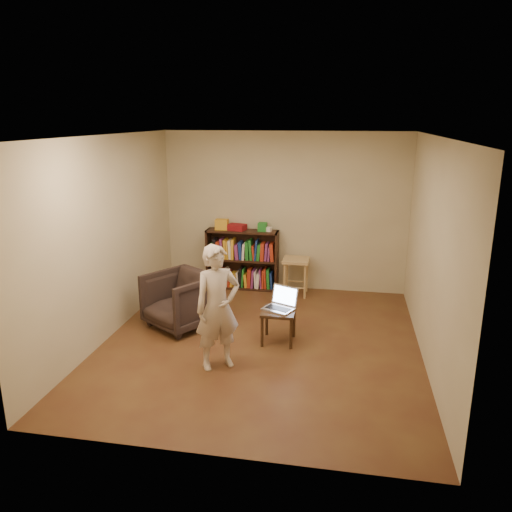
% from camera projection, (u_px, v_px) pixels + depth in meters
% --- Properties ---
extents(floor, '(4.50, 4.50, 0.00)m').
position_uv_depth(floor, '(261.00, 343.00, 6.42)').
color(floor, '#4D2718').
rests_on(floor, ground).
extents(ceiling, '(4.50, 4.50, 0.00)m').
position_uv_depth(ceiling, '(261.00, 136.00, 5.72)').
color(ceiling, silver).
rests_on(ceiling, wall_back).
extents(wall_back, '(4.00, 0.00, 4.00)m').
position_uv_depth(wall_back, '(284.00, 212.00, 8.20)').
color(wall_back, beige).
rests_on(wall_back, floor).
extents(wall_left, '(0.00, 4.50, 4.50)m').
position_uv_depth(wall_left, '(108.00, 239.00, 6.42)').
color(wall_left, beige).
rests_on(wall_left, floor).
extents(wall_right, '(0.00, 4.50, 4.50)m').
position_uv_depth(wall_right, '(432.00, 253.00, 5.72)').
color(wall_right, beige).
rests_on(wall_right, floor).
extents(bookshelf, '(1.20, 0.30, 1.00)m').
position_uv_depth(bookshelf, '(243.00, 263.00, 8.40)').
color(bookshelf, black).
rests_on(bookshelf, floor).
extents(box_yellow, '(0.21, 0.16, 0.17)m').
position_uv_depth(box_yellow, '(222.00, 224.00, 8.29)').
color(box_yellow, gold).
rests_on(box_yellow, bookshelf).
extents(red_cloth, '(0.33, 0.27, 0.10)m').
position_uv_depth(red_cloth, '(237.00, 227.00, 8.25)').
color(red_cloth, maroon).
rests_on(red_cloth, bookshelf).
extents(box_green, '(0.14, 0.14, 0.14)m').
position_uv_depth(box_green, '(263.00, 227.00, 8.18)').
color(box_green, '#217D29').
rests_on(box_green, bookshelf).
extents(box_white, '(0.11, 0.11, 0.07)m').
position_uv_depth(box_white, '(269.00, 229.00, 8.16)').
color(box_white, white).
rests_on(box_white, bookshelf).
extents(stool, '(0.42, 0.42, 0.60)m').
position_uv_depth(stool, '(296.00, 266.00, 8.06)').
color(stool, tan).
rests_on(stool, floor).
extents(armchair, '(1.14, 1.14, 0.76)m').
position_uv_depth(armchair, '(180.00, 300.00, 6.85)').
color(armchair, '#2C211D').
rests_on(armchair, floor).
extents(side_table, '(0.42, 0.42, 0.43)m').
position_uv_depth(side_table, '(279.00, 316.00, 6.37)').
color(side_table, black).
rests_on(side_table, floor).
extents(laptop, '(0.47, 0.45, 0.28)m').
position_uv_depth(laptop, '(281.00, 304.00, 6.40)').
color(laptop, silver).
rests_on(laptop, side_table).
extents(person, '(0.64, 0.59, 1.46)m').
position_uv_depth(person, '(218.00, 308.00, 5.64)').
color(person, beige).
rests_on(person, floor).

